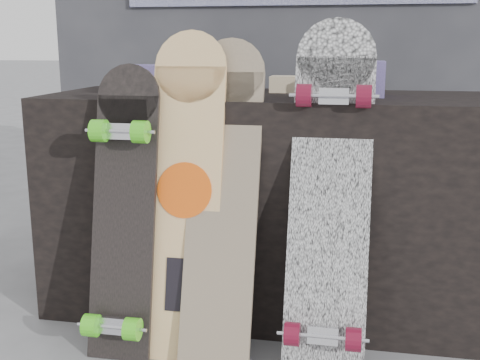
% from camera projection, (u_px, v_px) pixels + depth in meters
% --- Properties ---
extents(vendor_table, '(1.60, 0.60, 0.80)m').
position_uv_depth(vendor_table, '(270.00, 203.00, 2.23)').
color(vendor_table, black).
rests_on(vendor_table, ground).
extents(booth, '(2.40, 0.22, 2.20)m').
position_uv_depth(booth, '(297.00, 17.00, 2.89)').
color(booth, '#313136').
rests_on(booth, ground).
extents(merch_box_purple, '(0.18, 0.12, 0.10)m').
position_uv_depth(merch_box_purple, '(148.00, 78.00, 2.27)').
color(merch_box_purple, '#423B7A').
rests_on(merch_box_purple, vendor_table).
extents(merch_box_small, '(0.14, 0.14, 0.12)m').
position_uv_depth(merch_box_small, '(364.00, 79.00, 2.07)').
color(merch_box_small, '#423B7A').
rests_on(merch_box_small, vendor_table).
extents(merch_box_flat, '(0.22, 0.10, 0.06)m').
position_uv_depth(merch_box_flat, '(300.00, 84.00, 2.24)').
color(merch_box_flat, '#D1B78C').
rests_on(merch_box_flat, vendor_table).
extents(longboard_geisha, '(0.23, 0.26, 1.02)m').
position_uv_depth(longboard_geisha, '(185.00, 186.00, 1.90)').
color(longboard_geisha, beige).
rests_on(longboard_geisha, ground).
extents(longboard_celtic, '(0.22, 0.33, 1.00)m').
position_uv_depth(longboard_celtic, '(223.00, 190.00, 1.88)').
color(longboard_celtic, beige).
rests_on(longboard_celtic, ground).
extents(longboard_cascadia, '(0.25, 0.39, 1.06)m').
position_uv_depth(longboard_cascadia, '(330.00, 189.00, 1.82)').
color(longboard_cascadia, white).
rests_on(longboard_cascadia, ground).
extents(skateboard_dark, '(0.20, 0.28, 0.92)m').
position_uv_depth(skateboard_dark, '(122.00, 209.00, 1.89)').
color(skateboard_dark, black).
rests_on(skateboard_dark, ground).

